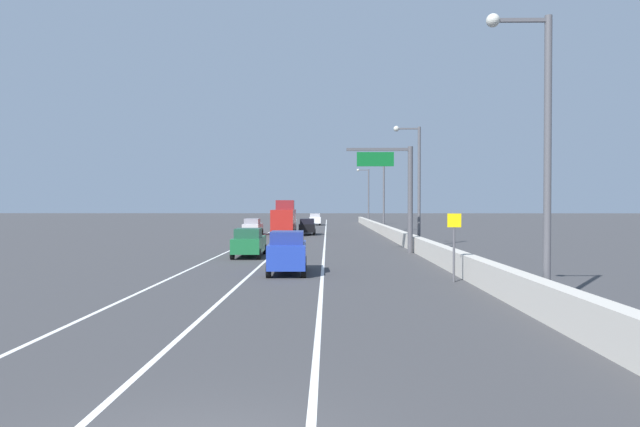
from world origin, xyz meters
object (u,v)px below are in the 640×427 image
(car_white_1, at_px, (315,219))
(car_blue_2, at_px, (288,252))
(speed_advisory_sign, at_px, (454,242))
(car_black_4, at_px, (307,227))
(lamp_post_right_second, at_px, (416,178))
(lamp_post_right_fourth, at_px, (367,193))
(lamp_post_right_third, at_px, (382,188))
(box_truck, at_px, (284,219))
(car_silver_3, at_px, (253,227))
(lamp_post_right_near, at_px, (539,138))
(car_green_0, at_px, (249,243))
(overhead_sign_gantry, at_px, (400,186))

(car_white_1, relative_size, car_blue_2, 0.99)
(speed_advisory_sign, height_order, car_black_4, speed_advisory_sign)
(lamp_post_right_second, xyz_separation_m, lamp_post_right_fourth, (-0.21, 49.48, 0.00))
(lamp_post_right_third, height_order, box_truck, lamp_post_right_third)
(car_silver_3, distance_m, car_black_4, 6.22)
(box_truck, bearing_deg, lamp_post_right_fourth, 68.82)
(car_silver_3, bearing_deg, lamp_post_right_third, 21.35)
(car_white_1, xyz_separation_m, car_black_4, (-0.16, -30.19, -0.06))
(box_truck, bearing_deg, lamp_post_right_second, -58.26)
(lamp_post_right_near, height_order, car_green_0, lamp_post_right_near)
(car_blue_2, relative_size, car_silver_3, 0.98)
(lamp_post_right_third, xyz_separation_m, car_white_1, (-8.91, 24.39, -4.55))
(car_white_1, xyz_separation_m, car_silver_3, (-6.38, -30.36, -0.05))
(lamp_post_right_fourth, xyz_separation_m, box_truck, (-11.71, -30.21, -3.74))
(car_black_4, bearing_deg, box_truck, 172.88)
(speed_advisory_sign, distance_m, box_truck, 39.57)
(lamp_post_right_fourth, bearing_deg, overhead_sign_gantry, -91.74)
(car_blue_2, bearing_deg, speed_advisory_sign, -21.65)
(lamp_post_right_second, relative_size, car_blue_2, 2.14)
(car_green_0, distance_m, car_white_1, 56.74)
(car_green_0, xyz_separation_m, car_blue_2, (3.13, -8.36, 0.10))
(lamp_post_right_near, distance_m, box_truck, 45.74)
(speed_advisory_sign, height_order, box_truck, box_truck)
(lamp_post_right_near, relative_size, box_truck, 0.97)
(overhead_sign_gantry, bearing_deg, car_blue_2, -121.73)
(lamp_post_right_third, xyz_separation_m, box_truck, (-11.73, -5.47, -3.74))
(car_white_1, bearing_deg, car_black_4, -90.31)
(speed_advisory_sign, relative_size, lamp_post_right_second, 0.31)
(car_white_1, bearing_deg, car_green_0, -92.98)
(lamp_post_right_third, relative_size, car_silver_3, 2.09)
(box_truck, bearing_deg, lamp_post_right_third, 25.02)
(lamp_post_right_fourth, distance_m, car_white_1, 9.99)
(car_white_1, height_order, car_silver_3, car_white_1)
(lamp_post_right_fourth, bearing_deg, speed_advisory_sign, -91.01)
(car_blue_2, bearing_deg, car_white_1, 90.16)
(car_green_0, height_order, car_white_1, car_white_1)
(lamp_post_right_fourth, distance_m, car_green_0, 58.41)
(lamp_post_right_third, distance_m, box_truck, 13.47)
(car_blue_2, bearing_deg, lamp_post_right_second, 60.72)
(speed_advisory_sign, height_order, car_white_1, speed_advisory_sign)
(lamp_post_right_near, xyz_separation_m, car_blue_2, (-8.90, 8.84, -4.50))
(lamp_post_right_fourth, relative_size, box_truck, 0.97)
(car_silver_3, bearing_deg, overhead_sign_gantry, -59.62)
(lamp_post_right_second, xyz_separation_m, box_truck, (-11.92, 19.27, -3.74))
(lamp_post_right_near, distance_m, car_green_0, 21.49)
(car_silver_3, bearing_deg, lamp_post_right_near, -70.43)
(lamp_post_right_third, bearing_deg, car_black_4, -147.38)
(lamp_post_right_near, distance_m, car_black_4, 44.88)
(lamp_post_right_third, distance_m, car_silver_3, 17.05)
(car_black_4, bearing_deg, car_silver_3, -178.43)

